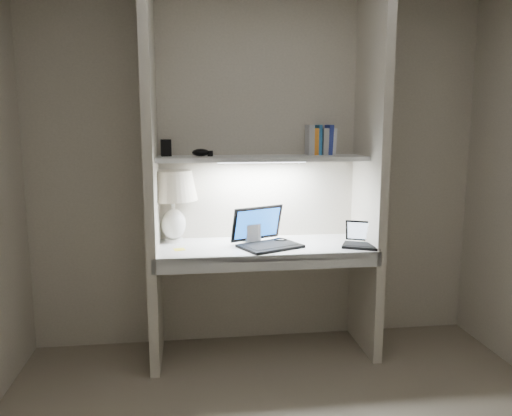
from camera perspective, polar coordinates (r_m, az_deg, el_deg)
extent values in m
cube|color=beige|center=(3.57, 0.25, 4.29)|extent=(3.20, 0.01, 2.50)
cube|color=beige|center=(3.28, -11.86, 3.62)|extent=(0.06, 0.55, 2.50)
cube|color=beige|center=(3.49, 12.89, 3.92)|extent=(0.06, 0.55, 2.50)
cube|color=white|center=(3.39, 0.88, -4.58)|extent=(1.40, 0.55, 0.04)
cube|color=silver|center=(3.15, 1.58, -6.25)|extent=(1.46, 0.03, 0.10)
cube|color=silver|center=(3.39, 0.67, 5.70)|extent=(1.40, 0.36, 0.03)
cube|color=white|center=(3.39, 0.67, 5.33)|extent=(0.60, 0.04, 0.02)
cylinder|color=white|center=(3.52, -9.34, -3.63)|extent=(0.12, 0.12, 0.02)
ellipsoid|color=white|center=(3.50, -9.39, -1.83)|extent=(0.17, 0.17, 0.21)
cylinder|color=white|center=(3.48, -9.45, 0.18)|extent=(0.03, 0.03, 0.09)
sphere|color=#FFD899|center=(3.47, -9.49, 1.65)|extent=(0.05, 0.05, 0.05)
cube|color=black|center=(3.32, 1.63, -4.37)|extent=(0.46, 0.40, 0.02)
cube|color=black|center=(3.32, 1.63, -4.21)|extent=(0.37, 0.31, 0.00)
cube|color=black|center=(3.42, 0.12, -1.75)|extent=(0.38, 0.22, 0.24)
cube|color=blue|center=(3.42, 0.18, -1.77)|extent=(0.33, 0.19, 0.20)
cube|color=black|center=(3.40, 12.03, -4.25)|extent=(0.30, 0.26, 0.02)
cube|color=black|center=(3.39, 12.03, -4.10)|extent=(0.24, 0.20, 0.00)
cube|color=black|center=(3.48, 12.25, -2.57)|extent=(0.25, 0.15, 0.14)
cube|color=silver|center=(3.47, 12.24, -2.60)|extent=(0.21, 0.13, 0.12)
cube|color=silver|center=(3.45, -0.50, -2.74)|extent=(0.13, 0.11, 0.15)
ellipsoid|color=black|center=(3.45, 2.79, -3.71)|extent=(0.11, 0.09, 0.04)
torus|color=black|center=(3.40, 2.32, -4.10)|extent=(0.12, 0.12, 0.01)
cube|color=yellow|center=(3.30, -8.76, -4.70)|extent=(0.09, 0.09, 0.00)
cube|color=white|center=(3.60, 8.71, 7.53)|extent=(0.03, 0.14, 0.19)
cube|color=navy|center=(3.59, 8.29, 7.72)|extent=(0.04, 0.14, 0.21)
cube|color=#B8B7B3|center=(3.58, 7.76, 7.54)|extent=(0.04, 0.14, 0.19)
cube|color=#276DA9|center=(3.57, 7.11, 7.74)|extent=(0.02, 0.14, 0.21)
cube|color=orange|center=(3.57, 6.69, 7.56)|extent=(0.03, 0.14, 0.19)
cube|color=silver|center=(3.56, 6.15, 7.75)|extent=(0.04, 0.14, 0.21)
cube|color=black|center=(3.41, -10.25, 6.78)|extent=(0.07, 0.06, 0.11)
ellipsoid|color=black|center=(3.37, -6.34, 6.32)|extent=(0.13, 0.10, 0.05)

